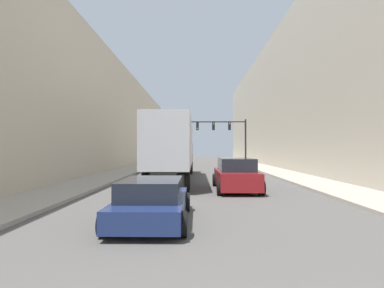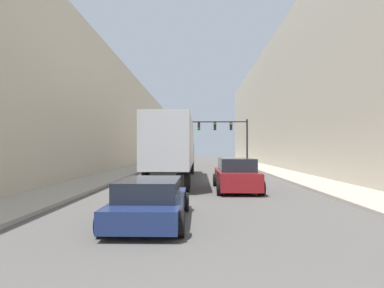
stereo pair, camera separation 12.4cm
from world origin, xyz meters
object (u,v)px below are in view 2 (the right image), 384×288
(semi_truck, at_px, (175,148))
(sedan_car, at_px, (151,201))
(suv_car, at_px, (236,175))
(traffic_signal_gantry, at_px, (228,132))

(semi_truck, height_order, sedan_car, semi_truck)
(suv_car, bearing_deg, traffic_signal_gantry, 85.53)
(traffic_signal_gantry, bearing_deg, sedan_car, -100.64)
(suv_car, xyz_separation_m, traffic_signal_gantry, (1.48, 18.97, 3.28))
(semi_truck, xyz_separation_m, suv_car, (3.57, -5.07, -1.46))
(traffic_signal_gantry, bearing_deg, semi_truck, -109.98)
(semi_truck, relative_size, sedan_car, 3.30)
(semi_truck, distance_m, traffic_signal_gantry, 14.91)
(semi_truck, distance_m, sedan_car, 12.00)
(sedan_car, bearing_deg, traffic_signal_gantry, 79.36)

